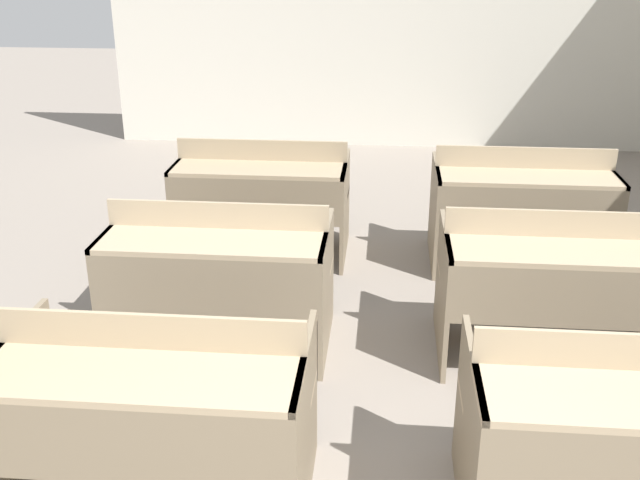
{
  "coord_description": "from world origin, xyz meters",
  "views": [
    {
      "loc": [
        0.04,
        -1.36,
        2.28
      ],
      "look_at": [
        -0.29,
        2.3,
        0.79
      ],
      "focal_mm": 42.0,
      "sensor_mm": 36.0,
      "label": 1
    }
  ],
  "objects_px": {
    "bench_second_right": "(556,280)",
    "bench_front_right": "(632,429)",
    "bench_third_right": "(522,202)",
    "bench_front_left": "(153,405)",
    "bench_second_left": "(219,270)",
    "bench_third_left": "(262,193)"
  },
  "relations": [
    {
      "from": "bench_front_left",
      "to": "bench_second_left",
      "type": "height_order",
      "value": "same"
    },
    {
      "from": "bench_second_right",
      "to": "bench_third_right",
      "type": "xyz_separation_m",
      "value": [
        0.02,
        1.34,
        0.0
      ]
    },
    {
      "from": "bench_front_left",
      "to": "bench_third_left",
      "type": "height_order",
      "value": "same"
    },
    {
      "from": "bench_second_right",
      "to": "bench_front_right",
      "type": "bearing_deg",
      "value": -89.2
    },
    {
      "from": "bench_front_right",
      "to": "bench_second_left",
      "type": "bearing_deg",
      "value": 145.31
    },
    {
      "from": "bench_third_left",
      "to": "bench_third_right",
      "type": "xyz_separation_m",
      "value": [
        1.91,
        -0.03,
        0.0
      ]
    },
    {
      "from": "bench_front_left",
      "to": "bench_second_left",
      "type": "distance_m",
      "value": 1.35
    },
    {
      "from": "bench_front_right",
      "to": "bench_second_left",
      "type": "xyz_separation_m",
      "value": [
        -1.93,
        1.34,
        0.0
      ]
    },
    {
      "from": "bench_front_left",
      "to": "bench_third_right",
      "type": "xyz_separation_m",
      "value": [
        1.91,
        2.72,
        0.0
      ]
    },
    {
      "from": "bench_second_right",
      "to": "bench_third_right",
      "type": "bearing_deg",
      "value": 89.2
    },
    {
      "from": "bench_front_right",
      "to": "bench_second_right",
      "type": "relative_size",
      "value": 1.0
    },
    {
      "from": "bench_second_right",
      "to": "bench_third_left",
      "type": "relative_size",
      "value": 1.0
    },
    {
      "from": "bench_front_right",
      "to": "bench_third_left",
      "type": "height_order",
      "value": "same"
    },
    {
      "from": "bench_front_left",
      "to": "bench_second_right",
      "type": "height_order",
      "value": "same"
    },
    {
      "from": "bench_second_right",
      "to": "bench_third_left",
      "type": "height_order",
      "value": "same"
    },
    {
      "from": "bench_front_right",
      "to": "bench_third_right",
      "type": "distance_m",
      "value": 2.71
    },
    {
      "from": "bench_third_right",
      "to": "bench_front_left",
      "type": "bearing_deg",
      "value": -125.05
    },
    {
      "from": "bench_front_right",
      "to": "bench_third_right",
      "type": "bearing_deg",
      "value": 90.01
    },
    {
      "from": "bench_front_left",
      "to": "bench_front_right",
      "type": "xyz_separation_m",
      "value": [
        1.91,
        0.01,
        0.0
      ]
    },
    {
      "from": "bench_front_left",
      "to": "bench_second_left",
      "type": "xyz_separation_m",
      "value": [
        -0.02,
        1.35,
        0.0
      ]
    },
    {
      "from": "bench_third_left",
      "to": "bench_third_right",
      "type": "relative_size",
      "value": 1.0
    },
    {
      "from": "bench_front_left",
      "to": "bench_third_left",
      "type": "xyz_separation_m",
      "value": [
        0.0,
        2.75,
        0.0
      ]
    }
  ]
}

